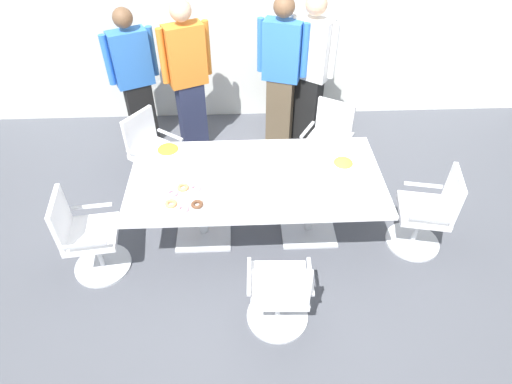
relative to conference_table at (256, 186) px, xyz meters
name	(u,v)px	position (x,y,z in m)	size (l,w,h in m)	color
ground_plane	(256,231)	(0.00, 0.00, -0.63)	(10.00, 10.00, 0.01)	#4C4F56
back_wall	(248,16)	(0.00, 2.40, 0.77)	(8.00, 0.10, 2.80)	silver
conference_table	(256,186)	(0.00, 0.00, 0.00)	(2.40, 1.20, 0.75)	white
office_chair_0	(87,239)	(-1.57, -0.42, -0.22)	(0.60, 0.60, 0.91)	silver
office_chair_1	(279,295)	(0.14, -1.10, -0.22)	(0.56, 0.56, 0.91)	silver
office_chair_2	(427,215)	(1.66, -0.25, -0.22)	(0.64, 0.64, 0.91)	silver
office_chair_3	(327,145)	(0.88, 0.95, -0.22)	(0.74, 0.74, 0.91)	silver
office_chair_4	(154,156)	(-1.13, 0.82, -0.22)	(0.75, 0.75, 0.91)	silver
person_standing_0	(135,78)	(-1.40, 1.74, 0.29)	(0.59, 0.39, 1.75)	black
person_standing_1	(188,76)	(-0.74, 1.61, 0.36)	(0.59, 0.38, 1.87)	#232842
person_standing_2	(281,72)	(0.38, 1.68, 0.36)	(0.60, 0.35, 1.87)	brown
person_standing_3	(310,70)	(0.73, 1.69, 0.37)	(0.54, 0.43, 1.88)	black
snack_bowl_chips_orange	(168,151)	(-0.87, 0.38, 0.17)	(0.24, 0.24, 0.09)	white
snack_bowl_chips_yellow	(343,165)	(0.84, 0.07, 0.18)	(0.21, 0.21, 0.11)	white
donut_platter	(186,198)	(-0.64, -0.30, 0.14)	(0.39, 0.39, 0.04)	white
plate_stack	(244,183)	(-0.12, -0.11, 0.14)	(0.23, 0.23, 0.04)	white
napkin_pile	(284,155)	(0.29, 0.27, 0.17)	(0.14, 0.14, 0.09)	white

